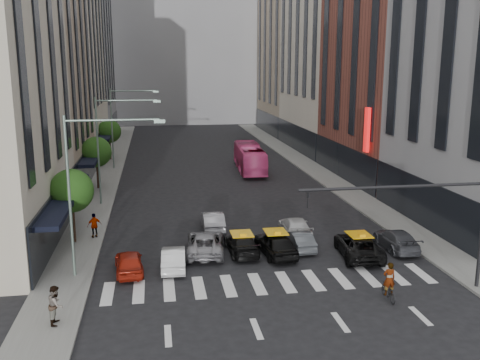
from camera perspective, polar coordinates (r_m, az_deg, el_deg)
name	(u,v)px	position (r m, az deg, el deg)	size (l,w,h in m)	color
ground	(281,294)	(28.73, 4.43, -12.02)	(160.00, 160.00, 0.00)	black
sidewalk_left	(105,180)	(56.89, -14.19, 0.01)	(3.00, 96.00, 0.15)	slate
sidewalk_right	(320,173)	(59.38, 8.48, 0.76)	(3.00, 96.00, 0.15)	slate
building_left_b	(36,62)	(54.49, -20.93, 11.70)	(8.00, 16.00, 24.00)	tan
building_left_c	(63,13)	(72.49, -18.40, 16.59)	(8.00, 20.00, 36.00)	beige
building_left_d	(83,43)	(91.11, -16.37, 13.82)	(8.00, 18.00, 30.00)	gray
building_right_b	(385,52)	(57.37, 15.21, 13.07)	(8.00, 18.00, 26.00)	brown
building_right_c	(328,1)	(75.57, 9.35, 18.36)	(8.00, 20.00, 40.00)	beige
building_right_d	(291,51)	(93.40, 5.45, 13.58)	(8.00, 18.00, 28.00)	tan
building_far	(183,32)	(110.77, -6.09, 15.43)	(30.00, 10.00, 36.00)	gray
tree_near	(72,191)	(36.76, -17.53, -1.11)	(2.88, 2.88, 4.95)	black
tree_mid	(96,152)	(52.36, -15.09, 2.90)	(2.88, 2.88, 4.95)	black
tree_far	(109,131)	(68.14, -13.77, 5.07)	(2.88, 2.88, 4.95)	black
streetlamp_near	(86,175)	(30.24, -16.09, 0.54)	(5.38, 0.25, 9.00)	gray
streetlamp_mid	(109,136)	(45.96, -13.80, 4.56)	(5.38, 0.25, 9.00)	gray
streetlamp_far	(120,118)	(61.82, -12.66, 6.52)	(5.38, 0.25, 9.00)	gray
traffic_signal	(434,211)	(29.08, 19.98, -3.08)	(10.10, 0.20, 6.00)	black
liberty_sign	(367,130)	(49.53, 13.40, 5.22)	(0.30, 0.70, 4.00)	red
car_red	(129,262)	(31.73, -11.76, -8.57)	(1.54, 3.82, 1.30)	#9C1D0E
car_white_front	(174,258)	(31.96, -7.10, -8.26)	(1.36, 3.89, 1.28)	silver
car_silver	(205,243)	(34.19, -3.74, -6.70)	(2.31, 5.01, 1.39)	gray
taxi_left	(242,244)	(34.17, 0.18, -6.80)	(1.78, 4.38, 1.27)	black
taxi_center	(275,244)	(33.85, 3.81, -6.79)	(1.80, 4.46, 1.52)	black
car_grey_mid	(299,240)	(35.15, 6.34, -6.37)	(1.29, 3.69, 1.21)	#43474C
taxi_right	(358,246)	(34.39, 12.52, -6.85)	(2.34, 5.07, 1.41)	black
car_grey_curb	(396,240)	(36.34, 16.34, -6.11)	(1.82, 4.47, 1.30)	#3E4045
car_row2_left	(213,221)	(38.68, -2.91, -4.41)	(1.49, 4.28, 1.41)	#949498
car_row2_right	(295,227)	(37.58, 5.91, -5.01)	(1.89, 4.64, 1.35)	silver
bus	(250,158)	(59.78, 1.04, 2.37)	(2.54, 10.86, 3.02)	#CD3C78
motorcycle	(388,292)	(28.86, 15.54, -11.39)	(0.58, 1.66, 0.87)	black
rider	(390,267)	(28.37, 15.69, -8.96)	(0.64, 0.42, 1.76)	gray
pedestrian_near	(56,305)	(26.37, -19.05, -12.46)	(0.89, 0.69, 1.83)	gray
pedestrian_far	(94,225)	(37.96, -15.26, -4.70)	(1.00, 0.42, 1.70)	gray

